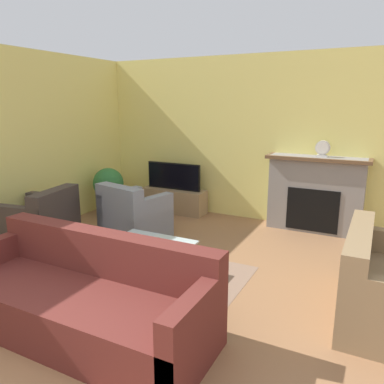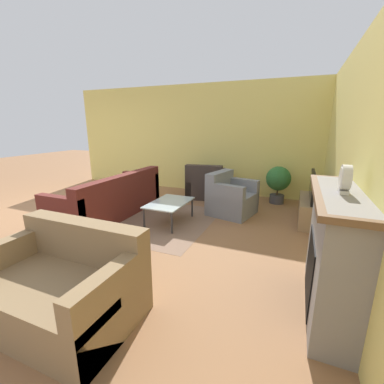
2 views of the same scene
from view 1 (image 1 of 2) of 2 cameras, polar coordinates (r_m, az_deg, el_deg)
name	(u,v)px [view 1 (image 1 of 2)]	position (r m, az deg, el deg)	size (l,w,h in m)	color
wall_back	(257,140)	(6.31, 9.86, 7.87)	(8.58, 0.06, 2.70)	#EADB72
wall_left	(1,147)	(5.80, -27.14, 6.13)	(0.06, 8.18, 2.70)	#EADB72
area_rug	(143,280)	(4.36, -7.49, -13.09)	(2.14, 1.80, 0.00)	#896B56
fireplace	(315,193)	(6.01, 18.27, -0.07)	(1.50, 0.39, 1.16)	gray
tv_stand	(174,200)	(6.80, -2.75, -1.29)	(1.19, 0.37, 0.42)	#997A56
tv	(174,176)	(6.70, -2.81, 2.42)	(1.03, 0.06, 0.47)	black
couch_sectional	(84,300)	(3.47, -16.09, -15.58)	(2.33, 0.88, 0.82)	#5B231E
armchair_by_window	(40,225)	(5.57, -22.15, -4.73)	(0.95, 0.97, 0.82)	#3D332D
armchair_accent	(134,218)	(5.54, -8.89, -3.92)	(0.95, 0.94, 0.82)	gray
coffee_table	(151,246)	(4.36, -6.26, -8.12)	(0.94, 0.60, 0.38)	#333338
potted_plant	(109,186)	(6.75, -12.60, 0.89)	(0.53, 0.53, 0.83)	#47474C
mantel_clock	(323,148)	(5.89, 19.30, 6.29)	(0.21, 0.07, 0.24)	beige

